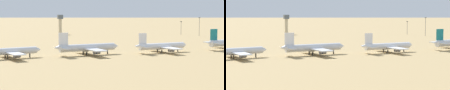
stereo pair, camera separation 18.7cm
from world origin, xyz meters
The scene contains 7 objects.
ground centered at (0.00, 0.00, 0.00)m, with size 4000.00×4000.00×0.00m, color tan.
parked_jet_red_2 centered at (-49.87, 20.40, 4.20)m, with size 38.60×32.99×12.81m.
parked_jet_white_3 centered at (-3.15, 22.66, 4.59)m, with size 42.39×35.94×14.00m.
parked_jet_white_4 centered at (44.93, 19.51, 4.20)m, with size 38.79×32.88×12.81m.
control_tower centered at (25.67, 215.45, 11.90)m, with size 5.20×5.20×19.72m.
light_pole_west centered at (144.38, 140.29, 10.19)m, with size 1.80×0.50×17.90m.
light_pole_mid centered at (136.13, 161.27, 7.92)m, with size 1.80×0.50×13.49m.
Camera 1 is at (-79.25, -233.60, 30.85)m, focal length 71.55 mm.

